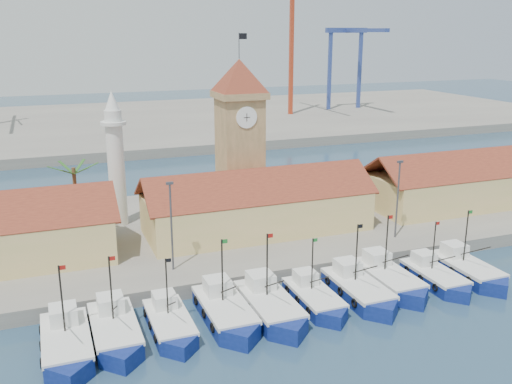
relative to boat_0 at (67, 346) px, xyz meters
name	(u,v)px	position (x,y,z in m)	size (l,w,h in m)	color
ground	(337,316)	(22.76, -2.02, -0.78)	(400.00, 400.00, 0.00)	#1D3A4F
quay	(246,225)	(22.76, 21.98, -0.03)	(140.00, 32.00, 1.50)	gray
terminal	(134,123)	(22.76, 107.98, 0.22)	(240.00, 80.00, 2.00)	gray
boat_0	(67,346)	(0.00, 0.00, 0.00)	(3.66, 10.03, 7.59)	navy
boat_1	(115,333)	(3.82, 0.74, -0.01)	(3.61, 9.90, 7.49)	navy
boat_2	(171,325)	(8.31, 0.45, -0.09)	(3.26, 8.92, 6.75)	navy
boat_3	(226,313)	(13.25, 0.59, 0.02)	(3.73, 10.22, 7.74)	navy
boat_4	(271,308)	(17.26, 0.13, 0.03)	(3.80, 10.42, 7.88)	navy
boat_5	(315,300)	(21.77, 0.38, -0.09)	(3.26, 8.92, 6.75)	navy
boat_6	(360,291)	(26.37, 0.28, 0.00)	(3.65, 10.00, 7.57)	navy
boat_7	(390,280)	(30.37, 1.34, 0.01)	(3.69, 10.12, 7.66)	navy
boat_8	(436,278)	(35.14, 0.29, -0.09)	(3.25, 8.91, 6.74)	navy
boat_9	(468,271)	(39.26, 0.48, -0.02)	(3.57, 9.79, 7.40)	navy
hall_center	(257,210)	(22.76, 17.98, 3.20)	(27.04, 10.13, 7.61)	#E4BF7D
hall_right	(474,185)	(54.76, 17.98, 3.20)	(31.20, 10.13, 7.61)	#E4BF7D
clock_tower	(240,135)	(22.76, 23.98, 11.18)	(5.80, 5.80, 22.70)	tan
minaret	(116,159)	(7.76, 25.98, 8.94)	(3.00, 3.00, 16.30)	silver
palm_tree	(76,195)	(2.76, 23.98, 5.46)	(5.60, 5.03, 8.39)	brown
lamp_posts	(289,208)	(23.26, 9.98, 5.69)	(80.70, 0.25, 9.03)	#3F3F44
crane_red_right	(294,28)	(65.22, 101.68, 24.19)	(1.00, 31.88, 41.51)	#B0361B
gantry	(352,46)	(84.76, 104.63, 19.26)	(13.00, 22.00, 23.20)	#2D418C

